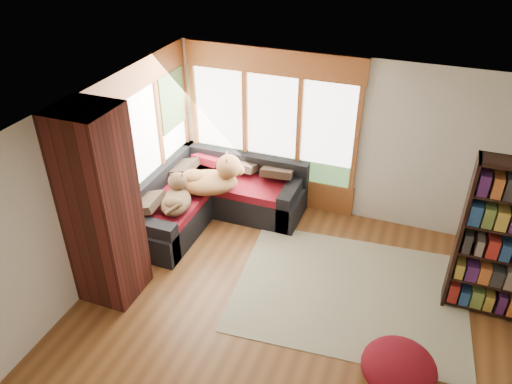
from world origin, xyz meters
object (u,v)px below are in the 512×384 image
Objects in this scene: bookshelf at (499,242)px; dog_brindle at (176,197)px; dog_tan at (212,178)px; pouf at (399,367)px; brick_chimney at (101,208)px; area_rug at (350,292)px; sectional_sofa at (211,199)px.

dog_brindle is (-4.28, -0.02, -0.32)m from bookshelf.
dog_tan is at bearing -48.11° from dog_brindle.
bookshelf is at bearing 60.64° from pouf.
brick_chimney reaches higher than area_rug.
brick_chimney is at bearing -160.69° from area_rug.
area_rug is at bearing -114.89° from dog_brindle.
sectional_sofa is 2.00× the size of dog_tan.
brick_chimney reaches higher than pouf.
dog_brindle is at bearing -179.78° from bookshelf.
area_rug is 2.80m from dog_brindle.
bookshelf reaches higher than sectional_sofa.
sectional_sofa is 2.73× the size of dog_brindle.
brick_chimney is at bearing 149.87° from dog_brindle.
area_rug is at bearing 19.31° from brick_chimney.
sectional_sofa is at bearing 170.03° from bookshelf.
bookshelf is at bearing 16.31° from brick_chimney.
dog_brindle is at bearing -106.37° from sectional_sofa.
brick_chimney reaches higher than bookshelf.
brick_chimney reaches higher than dog_tan.
sectional_sofa is 0.55m from dog_tan.
dog_tan is at bearing 146.62° from pouf.
dog_brindle is (-2.69, 0.28, 0.73)m from area_rug.
dog_brindle is (-0.32, -0.57, -0.07)m from dog_tan.
bookshelf reaches higher than area_rug.
area_rug is 1.42× the size of bookshelf.
dog_tan is (0.58, 1.89, -0.49)m from brick_chimney.
pouf is 0.74× the size of dog_tan.
dog_brindle reaches higher than sectional_sofa.
sectional_sofa is 1.04× the size of bookshelf.
dog_tan is 1.37× the size of dog_brindle.
bookshelf is 4.01m from dog_tan.
brick_chimney is 3.38m from area_rug.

